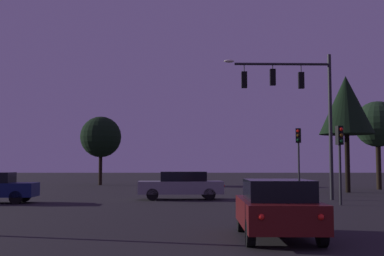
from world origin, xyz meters
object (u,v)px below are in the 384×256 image
(traffic_light_corner_left, at_px, (298,148))
(tree_left_far, at_px, (378,125))
(car_nearside_lane, at_px, (277,208))
(car_crossing_right, at_px, (181,185))
(tree_center_horizon, at_px, (346,105))
(traffic_signal_mast_arm, at_px, (299,98))
(tree_behind_sign, at_px, (101,137))
(traffic_light_corner_right, at_px, (340,148))

(traffic_light_corner_left, xyz_separation_m, tree_left_far, (7.78, 7.40, 2.04))
(car_nearside_lane, relative_size, car_crossing_right, 0.86)
(car_nearside_lane, bearing_deg, tree_center_horizon, 67.78)
(traffic_signal_mast_arm, xyz_separation_m, tree_left_far, (8.55, 11.12, -0.57))
(traffic_light_corner_left, distance_m, car_crossing_right, 8.20)
(traffic_signal_mast_arm, distance_m, tree_behind_sign, 24.07)
(traffic_light_corner_right, xyz_separation_m, car_crossing_right, (-7.57, 3.89, -1.87))
(traffic_signal_mast_arm, bearing_deg, traffic_light_corner_left, 78.42)
(traffic_signal_mast_arm, height_order, traffic_light_corner_right, traffic_signal_mast_arm)
(car_nearside_lane, height_order, tree_center_horizon, tree_center_horizon)
(traffic_signal_mast_arm, bearing_deg, car_crossing_right, 176.13)
(traffic_signal_mast_arm, height_order, tree_center_horizon, tree_center_horizon)
(car_crossing_right, relative_size, tree_left_far, 0.70)
(traffic_light_corner_right, bearing_deg, car_crossing_right, 152.79)
(traffic_light_corner_right, bearing_deg, traffic_signal_mast_arm, 108.10)
(tree_left_far, bearing_deg, tree_behind_sign, 160.09)
(car_nearside_lane, relative_size, tree_behind_sign, 0.64)
(tree_behind_sign, bearing_deg, car_crossing_right, -67.61)
(traffic_signal_mast_arm, xyz_separation_m, car_crossing_right, (-6.44, 0.44, -4.75))
(traffic_light_corner_left, relative_size, car_crossing_right, 0.87)
(tree_behind_sign, bearing_deg, traffic_light_corner_right, -56.05)
(traffic_signal_mast_arm, xyz_separation_m, tree_behind_sign, (-14.24, 19.37, -1.09))
(traffic_light_corner_right, bearing_deg, tree_left_far, 63.04)
(car_nearside_lane, bearing_deg, traffic_light_corner_right, 65.09)
(traffic_signal_mast_arm, relative_size, traffic_light_corner_left, 1.92)
(traffic_light_corner_right, bearing_deg, traffic_light_corner_left, 92.94)
(traffic_light_corner_left, relative_size, traffic_light_corner_right, 1.11)
(traffic_signal_mast_arm, bearing_deg, tree_center_horizon, 55.64)
(car_nearside_lane, bearing_deg, car_crossing_right, 100.69)
(car_crossing_right, distance_m, tree_center_horizon, 14.12)
(tree_behind_sign, bearing_deg, tree_center_horizon, -32.67)
(car_crossing_right, bearing_deg, traffic_light_corner_left, 24.48)
(tree_left_far, bearing_deg, traffic_light_corner_right, -116.96)
(traffic_light_corner_left, height_order, car_crossing_right, traffic_light_corner_left)
(traffic_signal_mast_arm, distance_m, tree_center_horizon, 8.63)
(traffic_signal_mast_arm, bearing_deg, tree_behind_sign, 126.32)
(car_crossing_right, height_order, tree_center_horizon, tree_center_horizon)
(traffic_light_corner_left, distance_m, traffic_light_corner_right, 7.19)
(tree_behind_sign, bearing_deg, traffic_signal_mast_arm, -53.68)
(tree_left_far, height_order, tree_center_horizon, tree_center_horizon)
(car_nearside_lane, height_order, car_crossing_right, same)
(tree_behind_sign, bearing_deg, car_nearside_lane, -72.48)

